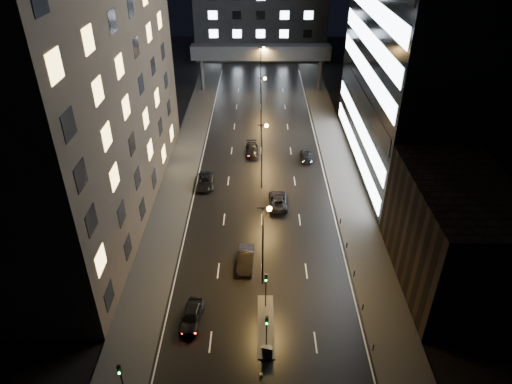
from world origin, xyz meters
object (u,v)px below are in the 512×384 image
(car_away_d, at_px, (252,150))
(utility_cabinet, at_px, (268,352))
(car_toward_a, at_px, (278,200))
(car_toward_b, at_px, (306,156))
(car_away_a, at_px, (192,316))
(car_away_c, at_px, (206,181))
(car_away_b, at_px, (246,259))

(car_away_d, bearing_deg, utility_cabinet, -90.89)
(car_toward_a, xyz_separation_m, car_toward_b, (5.07, 13.46, -0.09))
(car_away_d, height_order, utility_cabinet, car_away_d)
(car_away_a, xyz_separation_m, utility_cabinet, (7.45, -4.20, -0.02))
(car_away_c, relative_size, car_away_d, 1.03)
(car_away_d, bearing_deg, car_away_b, -94.44)
(car_away_d, relative_size, utility_cabinet, 4.04)
(car_toward_a, bearing_deg, utility_cabinet, 85.99)
(utility_cabinet, bearing_deg, car_away_b, 112.51)
(car_away_b, distance_m, car_toward_b, 27.53)
(car_away_a, bearing_deg, car_away_c, 98.41)
(car_away_d, bearing_deg, car_away_a, -102.28)
(car_away_b, height_order, car_toward_a, car_away_b)
(car_away_b, relative_size, car_away_d, 0.98)
(car_away_b, bearing_deg, car_away_c, 112.43)
(car_away_b, xyz_separation_m, car_away_d, (0.42, 27.78, -0.09))
(car_toward_a, xyz_separation_m, utility_cabinet, (-1.83, -25.19, 0.03))
(car_away_c, bearing_deg, car_away_a, -88.56)
(car_toward_b, bearing_deg, car_away_a, 68.03)
(car_away_a, height_order, utility_cabinet, car_away_a)
(car_away_b, bearing_deg, car_away_d, 91.73)
(car_toward_a, height_order, car_toward_b, car_toward_a)
(car_away_a, distance_m, car_away_b, 9.94)
(car_away_c, bearing_deg, utility_cabinet, -75.25)
(utility_cabinet, bearing_deg, car_away_d, 104.84)
(car_away_c, bearing_deg, car_toward_a, -27.12)
(car_toward_a, bearing_deg, car_away_a, 66.29)
(car_away_b, distance_m, car_away_c, 18.68)
(car_away_a, distance_m, car_away_d, 36.71)
(car_away_a, height_order, car_away_d, car_away_a)
(car_away_c, relative_size, car_toward_b, 1.15)
(car_away_c, height_order, car_toward_a, car_toward_a)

